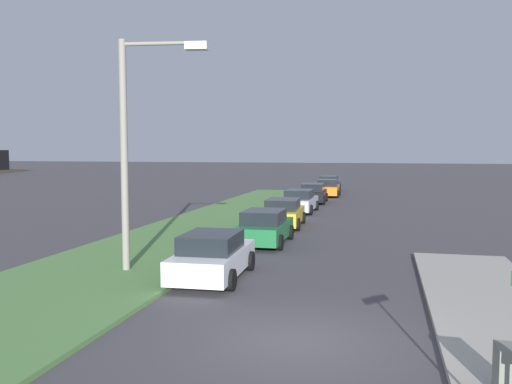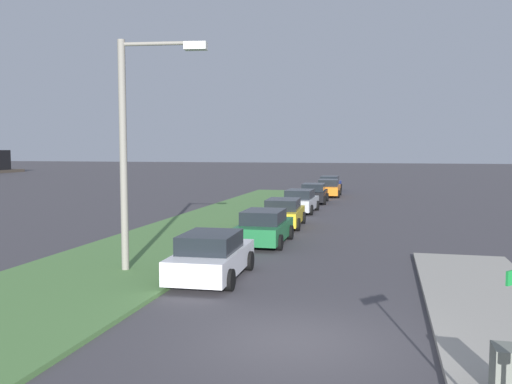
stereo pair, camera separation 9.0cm
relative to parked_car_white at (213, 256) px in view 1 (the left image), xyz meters
name	(u,v)px [view 1 (the left image)]	position (x,y,z in m)	size (l,w,h in m)	color
ground	(296,341)	(-4.84, -3.40, -0.72)	(300.00, 300.00, 0.00)	#423F44
grass_median	(165,244)	(5.16, 3.76, -0.66)	(60.00, 6.00, 0.12)	#517F42
parked_car_white	(213,256)	(0.00, 0.00, 0.00)	(4.36, 2.14, 1.47)	silver
parked_car_green	(265,227)	(6.46, -0.23, 0.00)	(4.32, 2.06, 1.47)	#1E6B38
parked_car_yellow	(283,213)	(11.71, -0.07, 0.00)	(4.38, 2.17, 1.47)	gold
parked_car_silver	(300,201)	(18.31, 0.07, 0.00)	(4.33, 2.08, 1.47)	#B2B5BA
parked_car_black	(313,193)	(24.65, 0.03, 0.00)	(4.36, 2.13, 1.47)	black
parked_car_orange	(328,188)	(30.53, -0.49, 0.00)	(4.34, 2.10, 1.47)	orange
parked_car_blue	(329,184)	(36.37, -0.01, 0.00)	(4.32, 2.06, 1.47)	#23389E
utility_box	(509,374)	(-6.74, -7.15, -0.27)	(0.55, 0.40, 0.90)	slate
streetlight	(135,138)	(0.15, 2.64, 3.67)	(0.65, 2.87, 7.50)	gray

